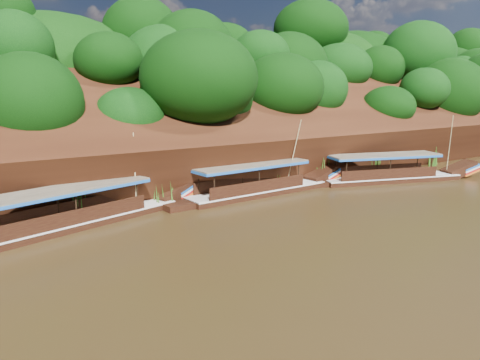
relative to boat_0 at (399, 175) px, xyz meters
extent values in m
plane|color=black|center=(-11.95, -6.21, -0.50)|extent=(160.00, 160.00, 0.00)
cube|color=black|center=(-11.95, 9.79, 3.00)|extent=(120.00, 16.12, 13.64)
cube|color=black|center=(-11.95, 19.79, -0.50)|extent=(120.00, 24.00, 12.00)
ellipsoid|color=#0F420B|center=(-17.95, 8.79, 3.00)|extent=(18.00, 8.00, 6.40)
ellipsoid|color=#0F420B|center=(-11.95, 16.79, 8.70)|extent=(24.00, 11.00, 8.40)
ellipsoid|color=#0F420B|center=(12.05, 8.29, 2.90)|extent=(18.00, 8.00, 6.00)
ellipsoid|color=#0F420B|center=(22.05, 15.79, 8.30)|extent=(22.00, 10.00, 8.00)
cube|color=black|center=(-0.66, 0.21, -0.50)|extent=(11.55, 5.40, 0.81)
cube|color=silver|center=(-0.66, 0.21, -0.11)|extent=(11.57, 5.46, 0.09)
cube|color=black|center=(5.49, -1.76, 0.13)|extent=(3.03, 2.24, 1.57)
cube|color=#1B5BB4|center=(6.18, -1.98, 0.40)|extent=(1.82, 1.90, 0.58)
cube|color=#B31613|center=(6.18, -1.98, 0.09)|extent=(1.82, 1.90, 0.58)
cube|color=brown|center=(-1.35, 0.43, 1.66)|extent=(9.27, 4.92, 0.11)
cube|color=#1B5BB4|center=(-1.35, 0.43, 1.56)|extent=(9.27, 4.92, 0.16)
cylinder|color=tan|center=(3.90, -1.73, 2.37)|extent=(1.23, 0.97, 4.73)
cube|color=black|center=(-12.21, 2.25, -0.50)|extent=(11.18, 2.65, 0.83)
cube|color=silver|center=(-12.21, 2.25, -0.10)|extent=(11.18, 2.71, 0.09)
cube|color=black|center=(-5.99, 2.60, 0.15)|extent=(2.71, 1.67, 1.56)
cube|color=#1B5BB4|center=(-5.30, 2.64, 0.42)|extent=(1.45, 1.66, 0.57)
cube|color=#B31613|center=(-5.30, 2.64, 0.11)|extent=(1.45, 1.66, 0.57)
cube|color=brown|center=(-12.90, 2.22, 1.73)|extent=(8.79, 2.82, 0.11)
cube|color=#1B5BB4|center=(-12.90, 2.22, 1.61)|extent=(8.79, 2.82, 0.17)
cylinder|color=tan|center=(-9.42, 1.86, 2.31)|extent=(0.60, 0.86, 4.70)
cube|color=black|center=(-24.57, 1.67, -0.50)|extent=(11.95, 5.19, 0.81)
cube|color=silver|center=(-24.57, 1.67, -0.11)|extent=(11.97, 5.25, 0.09)
cube|color=black|center=(-18.16, 3.52, 0.13)|extent=(3.09, 2.20, 1.59)
cube|color=#1B5BB4|center=(-17.44, 3.73, 0.40)|extent=(1.83, 1.89, 0.60)
cube|color=#B31613|center=(-17.44, 3.73, 0.09)|extent=(1.83, 1.89, 0.60)
cube|color=brown|center=(-25.28, 1.46, 1.67)|extent=(9.56, 4.76, 0.11)
cube|color=#1B5BB4|center=(-25.28, 1.46, 1.56)|extent=(9.56, 4.76, 0.16)
cylinder|color=tan|center=(-21.07, 2.49, 2.15)|extent=(0.70, 1.68, 4.19)
cone|color=#306218|center=(-24.55, 3.18, 0.47)|extent=(1.50, 1.50, 1.94)
cone|color=#306218|center=(-19.01, 2.82, 0.29)|extent=(1.50, 1.50, 1.58)
cone|color=#306218|center=(-9.96, 3.52, 0.31)|extent=(1.50, 1.50, 1.62)
cone|color=#306218|center=(-5.52, 3.06, 0.65)|extent=(1.50, 1.50, 2.29)
cone|color=#306218|center=(0.76, 2.77, 0.42)|extent=(1.50, 1.50, 1.84)
cone|color=#306218|center=(8.81, 2.92, 0.53)|extent=(1.50, 1.50, 2.07)
camera|label=1|loc=(-30.95, -23.50, 6.93)|focal=35.00mm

